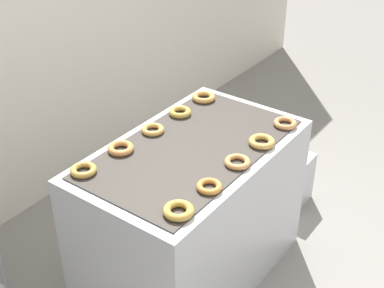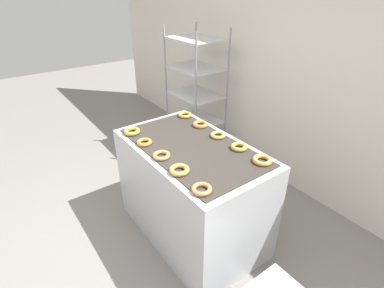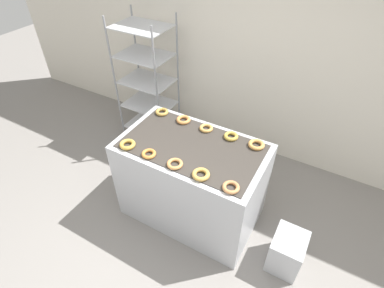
{
  "view_description": "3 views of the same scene",
  "coord_description": "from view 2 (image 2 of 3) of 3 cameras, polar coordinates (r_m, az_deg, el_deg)",
  "views": [
    {
      "loc": [
        -2.09,
        -0.86,
        2.59
      ],
      "look_at": [
        0.0,
        0.67,
        1.0
      ],
      "focal_mm": 50.0,
      "sensor_mm": 36.0,
      "label": 1
    },
    {
      "loc": [
        1.79,
        -0.65,
        2.24
      ],
      "look_at": [
        0.0,
        0.67,
        1.0
      ],
      "focal_mm": 28.0,
      "sensor_mm": 36.0,
      "label": 2
    },
    {
      "loc": [
        1.05,
        -1.2,
        2.81
      ],
      "look_at": [
        0.0,
        0.67,
        1.0
      ],
      "focal_mm": 28.0,
      "sensor_mm": 36.0,
      "label": 3
    }
  ],
  "objects": [
    {
      "name": "donut_near_left",
      "position": [
        2.61,
        -9.05,
        0.34
      ],
      "size": [
        0.13,
        0.13,
        0.03
      ],
      "primitive_type": "torus",
      "color": "#D18239",
      "rests_on": "fryer_machine"
    },
    {
      "name": "donut_far_center",
      "position": [
        2.7,
        5.01,
        1.66
      ],
      "size": [
        0.14,
        0.14,
        0.03
      ],
      "primitive_type": "torus",
      "color": "tan",
      "rests_on": "fryer_machine"
    },
    {
      "name": "donut_near_leftmost",
      "position": [
        2.81,
        -11.35,
        2.39
      ],
      "size": [
        0.15,
        0.15,
        0.04
      ],
      "primitive_type": "torus",
      "color": "gold",
      "rests_on": "fryer_machine"
    },
    {
      "name": "fryer_machine",
      "position": [
        2.82,
        -0.0,
        -9.13
      ],
      "size": [
        1.41,
        0.83,
        0.98
      ],
      "color": "#B7BABF",
      "rests_on": "ground_plane"
    },
    {
      "name": "donut_far_leftmost",
      "position": [
        3.1,
        -1.35,
        5.57
      ],
      "size": [
        0.14,
        0.14,
        0.03
      ],
      "primitive_type": "torus",
      "color": "#BB8F42",
      "rests_on": "fryer_machine"
    },
    {
      "name": "baking_rack_cart",
      "position": [
        4.02,
        0.71,
        9.39
      ],
      "size": [
        0.69,
        0.52,
        1.74
      ],
      "color": "gray",
      "rests_on": "ground_plane"
    },
    {
      "name": "donut_far_left",
      "position": [
        2.89,
        1.6,
        3.77
      ],
      "size": [
        0.15,
        0.15,
        0.04
      ],
      "primitive_type": "torus",
      "color": "#CF8645",
      "rests_on": "fryer_machine"
    },
    {
      "name": "donut_near_center",
      "position": [
        2.4,
        -5.84,
        -2.17
      ],
      "size": [
        0.14,
        0.14,
        0.03
      ],
      "primitive_type": "torus",
      "color": "tan",
      "rests_on": "fryer_machine"
    },
    {
      "name": "donut_near_rightmost",
      "position": [
        2.03,
        1.86,
        -8.57
      ],
      "size": [
        0.14,
        0.14,
        0.03
      ],
      "primitive_type": "torus",
      "color": "#C4824E",
      "rests_on": "fryer_machine"
    },
    {
      "name": "donut_near_right",
      "position": [
        2.21,
        -2.44,
        -4.94
      ],
      "size": [
        0.15,
        0.15,
        0.04
      ],
      "primitive_type": "torus",
      "color": "gold",
      "rests_on": "fryer_machine"
    },
    {
      "name": "donut_far_right",
      "position": [
        2.53,
        8.94,
        -0.54
      ],
      "size": [
        0.14,
        0.14,
        0.04
      ],
      "primitive_type": "torus",
      "color": "gold",
      "rests_on": "fryer_machine"
    },
    {
      "name": "ground_plane",
      "position": [
        2.94,
        -11.32,
        -21.34
      ],
      "size": [
        14.0,
        14.0,
        0.0
      ],
      "primitive_type": "plane",
      "color": "gray"
    },
    {
      "name": "wall_back",
      "position": [
        3.4,
        20.76,
        13.0
      ],
      "size": [
        8.0,
        0.05,
        2.8
      ],
      "color": "silver",
      "rests_on": "ground_plane"
    },
    {
      "name": "donut_far_rightmost",
      "position": [
        2.38,
        13.25,
        -3.0
      ],
      "size": [
        0.15,
        0.15,
        0.04
      ],
      "primitive_type": "torus",
      "color": "#D0924B",
      "rests_on": "fryer_machine"
    }
  ]
}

